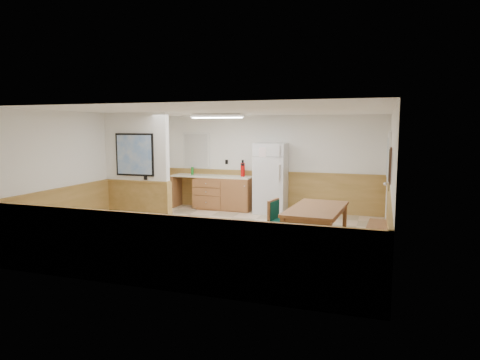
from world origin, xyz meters
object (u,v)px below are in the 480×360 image
(dining_bench, at_px, (377,235))
(soap_bottle, at_px, (192,171))
(dining_table, at_px, (316,212))
(refrigerator, at_px, (271,178))
(fire_extinguisher, at_px, (243,169))
(dining_chair, at_px, (278,219))

(dining_bench, distance_m, soap_bottle, 5.78)
(dining_table, bearing_deg, refrigerator, 122.34)
(fire_extinguisher, bearing_deg, dining_table, -28.17)
(dining_table, distance_m, fire_extinguisher, 3.86)
(dining_chair, bearing_deg, dining_table, 8.87)
(dining_table, relative_size, fire_extinguisher, 4.20)
(dining_bench, xyz_separation_m, fire_extinguisher, (-3.45, 3.06, 0.75))
(refrigerator, xyz_separation_m, dining_chair, (0.90, -2.91, -0.40))
(dining_table, distance_m, soap_bottle, 4.85)
(refrigerator, xyz_separation_m, fire_extinguisher, (-0.79, 0.09, 0.20))
(dining_chair, height_order, fire_extinguisher, fire_extinguisher)
(refrigerator, bearing_deg, dining_bench, -49.10)
(dining_chair, xyz_separation_m, fire_extinguisher, (-1.69, 3.00, 0.60))
(refrigerator, bearing_deg, dining_chair, -73.68)
(refrigerator, xyz_separation_m, soap_bottle, (-2.22, 0.05, 0.11))
(dining_chair, xyz_separation_m, soap_bottle, (-3.13, 2.96, 0.51))
(refrigerator, distance_m, dining_table, 3.34)
(refrigerator, height_order, dining_chair, refrigerator)
(dining_table, bearing_deg, fire_extinguisher, 132.04)
(dining_table, xyz_separation_m, dining_chair, (-0.70, 0.01, -0.16))
(dining_chair, bearing_deg, soap_bottle, 145.96)
(refrigerator, bearing_deg, fire_extinguisher, 172.74)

